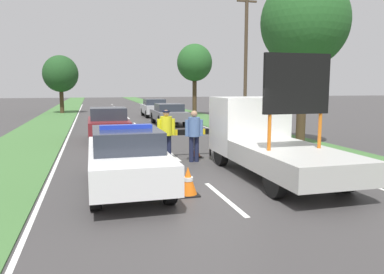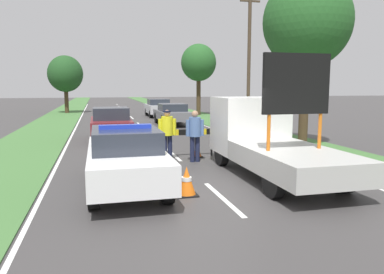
{
  "view_description": "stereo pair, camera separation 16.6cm",
  "coord_description": "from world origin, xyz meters",
  "px_view_note": "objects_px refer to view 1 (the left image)",
  "views": [
    {
      "loc": [
        -2.88,
        -8.9,
        2.55
      ],
      "look_at": [
        -0.1,
        1.39,
        1.1
      ],
      "focal_mm": 35.0,
      "sensor_mm": 36.0,
      "label": 1
    },
    {
      "loc": [
        -2.72,
        -8.94,
        2.55
      ],
      "look_at": [
        -0.1,
        1.39,
        1.1
      ],
      "focal_mm": 35.0,
      "sensor_mm": 36.0,
      "label": 2
    }
  ],
  "objects_px": {
    "traffic_cone_centre_front": "(196,150)",
    "road_barrier": "(177,134)",
    "traffic_cone_near_police": "(188,181)",
    "queued_car_sedan_silver": "(154,108)",
    "police_car": "(126,157)",
    "work_truck": "(265,137)",
    "roadside_tree_near_right": "(305,23)",
    "utility_pole": "(246,58)",
    "roadside_tree_near_left": "(61,74)",
    "police_officer": "(166,130)",
    "pedestrian_civilian": "(194,132)",
    "queued_car_wagon_maroon": "(108,123)",
    "queued_car_suv_grey": "(169,114)",
    "roadside_tree_mid_left": "(195,63)"
  },
  "relations": [
    {
      "from": "road_barrier",
      "to": "traffic_cone_centre_front",
      "type": "bearing_deg",
      "value": -3.57
    },
    {
      "from": "road_barrier",
      "to": "roadside_tree_mid_left",
      "type": "height_order",
      "value": "roadside_tree_mid_left"
    },
    {
      "from": "police_officer",
      "to": "queued_car_sedan_silver",
      "type": "relative_size",
      "value": 0.41
    },
    {
      "from": "queued_car_wagon_maroon",
      "to": "queued_car_suv_grey",
      "type": "xyz_separation_m",
      "value": [
        4.19,
        6.06,
        -0.05
      ]
    },
    {
      "from": "work_truck",
      "to": "police_officer",
      "type": "relative_size",
      "value": 3.33
    },
    {
      "from": "traffic_cone_near_police",
      "to": "utility_pole",
      "type": "distance_m",
      "value": 14.51
    },
    {
      "from": "traffic_cone_centre_front",
      "to": "utility_pole",
      "type": "xyz_separation_m",
      "value": [
        5.17,
        7.7,
        3.96
      ]
    },
    {
      "from": "work_truck",
      "to": "police_officer",
      "type": "height_order",
      "value": "work_truck"
    },
    {
      "from": "work_truck",
      "to": "roadside_tree_near_left",
      "type": "bearing_deg",
      "value": -75.19
    },
    {
      "from": "road_barrier",
      "to": "traffic_cone_near_police",
      "type": "bearing_deg",
      "value": -92.59
    },
    {
      "from": "queued_car_suv_grey",
      "to": "roadside_tree_near_left",
      "type": "height_order",
      "value": "roadside_tree_near_left"
    },
    {
      "from": "traffic_cone_centre_front",
      "to": "road_barrier",
      "type": "bearing_deg",
      "value": 169.08
    },
    {
      "from": "work_truck",
      "to": "traffic_cone_near_police",
      "type": "xyz_separation_m",
      "value": [
        -2.82,
        -1.76,
        -0.72
      ]
    },
    {
      "from": "road_barrier",
      "to": "traffic_cone_centre_front",
      "type": "xyz_separation_m",
      "value": [
        0.67,
        -0.13,
        -0.59
      ]
    },
    {
      "from": "road_barrier",
      "to": "police_officer",
      "type": "xyz_separation_m",
      "value": [
        -0.49,
        -0.43,
        0.2
      ]
    },
    {
      "from": "traffic_cone_centre_front",
      "to": "queued_car_sedan_silver",
      "type": "bearing_deg",
      "value": 85.25
    },
    {
      "from": "queued_car_sedan_silver",
      "to": "traffic_cone_near_police",
      "type": "bearing_deg",
      "value": 82.53
    },
    {
      "from": "police_car",
      "to": "queued_car_sedan_silver",
      "type": "xyz_separation_m",
      "value": [
        4.37,
        22.19,
        -0.04
      ]
    },
    {
      "from": "queued_car_suv_grey",
      "to": "queued_car_sedan_silver",
      "type": "xyz_separation_m",
      "value": [
        0.21,
        7.16,
        0.01
      ]
    },
    {
      "from": "work_truck",
      "to": "pedestrian_civilian",
      "type": "bearing_deg",
      "value": -51.85
    },
    {
      "from": "traffic_cone_centre_front",
      "to": "queued_car_sedan_silver",
      "type": "xyz_separation_m",
      "value": [
        1.54,
        18.58,
        0.52
      ]
    },
    {
      "from": "police_car",
      "to": "traffic_cone_centre_front",
      "type": "height_order",
      "value": "police_car"
    },
    {
      "from": "police_car",
      "to": "queued_car_suv_grey",
      "type": "bearing_deg",
      "value": 80.33
    },
    {
      "from": "pedestrian_civilian",
      "to": "roadside_tree_mid_left",
      "type": "relative_size",
      "value": 0.28
    },
    {
      "from": "roadside_tree_mid_left",
      "to": "work_truck",
      "type": "bearing_deg",
      "value": -100.12
    },
    {
      "from": "queued_car_wagon_maroon",
      "to": "roadside_tree_near_left",
      "type": "bearing_deg",
      "value": -79.93
    },
    {
      "from": "police_car",
      "to": "queued_car_suv_grey",
      "type": "xyz_separation_m",
      "value": [
        4.16,
        15.03,
        -0.04
      ]
    },
    {
      "from": "queued_car_wagon_maroon",
      "to": "police_car",
      "type": "bearing_deg",
      "value": 90.19
    },
    {
      "from": "work_truck",
      "to": "roadside_tree_near_right",
      "type": "bearing_deg",
      "value": -132.79
    },
    {
      "from": "pedestrian_civilian",
      "to": "utility_pole",
      "type": "height_order",
      "value": "utility_pole"
    },
    {
      "from": "queued_car_suv_grey",
      "to": "roadside_tree_near_left",
      "type": "distance_m",
      "value": 15.58
    },
    {
      "from": "roadside_tree_near_right",
      "to": "utility_pole",
      "type": "relative_size",
      "value": 0.86
    },
    {
      "from": "police_officer",
      "to": "police_car",
      "type": "bearing_deg",
      "value": 81.08
    },
    {
      "from": "police_officer",
      "to": "queued_car_sedan_silver",
      "type": "xyz_separation_m",
      "value": [
        2.7,
        18.89,
        -0.27
      ]
    },
    {
      "from": "queued_car_suv_grey",
      "to": "utility_pole",
      "type": "xyz_separation_m",
      "value": [
        3.83,
        -3.73,
        3.45
      ]
    },
    {
      "from": "utility_pole",
      "to": "roadside_tree_near_left",
      "type": "bearing_deg",
      "value": 123.99
    },
    {
      "from": "queued_car_wagon_maroon",
      "to": "roadside_tree_near_right",
      "type": "distance_m",
      "value": 9.85
    },
    {
      "from": "traffic_cone_near_police",
      "to": "utility_pole",
      "type": "xyz_separation_m",
      "value": [
        6.66,
        12.29,
        3.86
      ]
    },
    {
      "from": "traffic_cone_near_police",
      "to": "roadside_tree_near_left",
      "type": "bearing_deg",
      "value": 99.3
    },
    {
      "from": "police_officer",
      "to": "queued_car_wagon_maroon",
      "type": "bearing_deg",
      "value": -55.43
    },
    {
      "from": "road_barrier",
      "to": "pedestrian_civilian",
      "type": "relative_size",
      "value": 1.79
    },
    {
      "from": "roadside_tree_near_left",
      "to": "police_officer",
      "type": "bearing_deg",
      "value": -78.4
    },
    {
      "from": "queued_car_wagon_maroon",
      "to": "roadside_tree_near_left",
      "type": "distance_m",
      "value": 19.83
    },
    {
      "from": "pedestrian_civilian",
      "to": "queued_car_sedan_silver",
      "type": "bearing_deg",
      "value": 102.89
    },
    {
      "from": "queued_car_wagon_maroon",
      "to": "utility_pole",
      "type": "relative_size",
      "value": 0.48
    },
    {
      "from": "traffic_cone_near_police",
      "to": "roadside_tree_mid_left",
      "type": "xyz_separation_m",
      "value": [
        6.75,
        23.76,
        4.22
      ]
    },
    {
      "from": "work_truck",
      "to": "road_barrier",
      "type": "height_order",
      "value": "work_truck"
    },
    {
      "from": "pedestrian_civilian",
      "to": "roadside_tree_mid_left",
      "type": "xyz_separation_m",
      "value": [
        5.56,
        19.98,
        3.54
      ]
    },
    {
      "from": "traffic_cone_near_police",
      "to": "roadside_tree_near_right",
      "type": "bearing_deg",
      "value": 41.78
    },
    {
      "from": "traffic_cone_near_police",
      "to": "queued_car_sedan_silver",
      "type": "distance_m",
      "value": 23.38
    }
  ]
}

